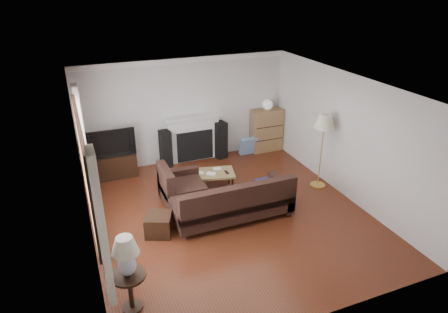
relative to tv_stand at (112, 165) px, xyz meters
name	(u,v)px	position (x,y,z in m)	size (l,w,h in m)	color
room	(230,155)	(1.84, -2.48, 0.99)	(5.10, 5.60, 2.54)	#542312
window	(85,168)	(-0.61, -2.68, 1.29)	(0.12, 2.74, 1.54)	brown
curtain_near	(102,230)	(-0.56, -4.20, 1.14)	(0.10, 0.35, 2.10)	silver
curtain_far	(83,141)	(-0.56, -1.16, 1.14)	(0.10, 0.35, 2.10)	silver
fireplace	(194,138)	(1.99, 0.16, 0.31)	(1.40, 0.26, 1.15)	white
tv_stand	(112,165)	(0.00, 0.00, 0.00)	(1.06, 0.48, 0.53)	black
television	(109,142)	(0.00, 0.00, 0.58)	(1.09, 0.14, 0.63)	black
speaker_left	(166,149)	(1.26, 0.07, 0.18)	(0.25, 0.30, 0.89)	black
speaker_right	(220,140)	(2.64, 0.06, 0.20)	(0.26, 0.31, 0.93)	black
bookshelf	(266,130)	(3.92, 0.05, 0.28)	(0.79, 0.38, 1.09)	olive
globe_lamp	(268,105)	(3.92, 0.05, 0.96)	(0.26, 0.26, 0.26)	white
sectional_sofa	(232,199)	(1.85, -2.58, 0.13)	(2.42, 1.77, 0.78)	black
coffee_table	(210,181)	(1.84, -1.40, -0.07)	(1.02, 0.56, 0.40)	olive
footstool	(159,224)	(0.45, -2.57, -0.08)	(0.45, 0.45, 0.38)	black
floor_lamp	(321,151)	(4.06, -2.13, 0.56)	(0.42, 0.42, 1.64)	gold
side_table	(131,291)	(-0.31, -4.13, 0.02)	(0.46, 0.46, 0.58)	black
table_lamp	(126,257)	(-0.31, -4.13, 0.61)	(0.36, 0.36, 0.59)	silver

